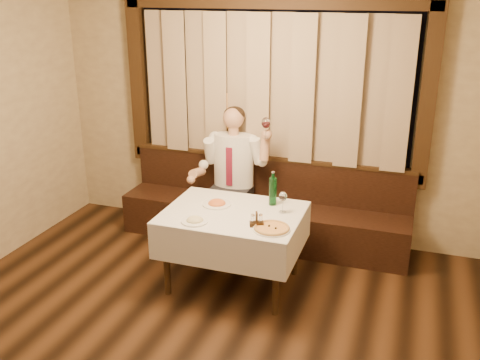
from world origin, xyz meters
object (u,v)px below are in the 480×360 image
(dining_table, at_px, (233,222))
(cruet_caddy, at_px, (257,221))
(pizza, at_px, (272,228))
(pasta_red, at_px, (217,201))
(banquette, at_px, (264,214))
(green_bottle, at_px, (273,191))
(seated_man, at_px, (232,167))
(pasta_cream, at_px, (195,218))

(dining_table, distance_m, cruet_caddy, 0.41)
(pizza, distance_m, pasta_red, 0.74)
(banquette, height_order, pizza, banquette)
(pizza, relative_size, green_bottle, 0.97)
(cruet_caddy, bearing_deg, banquette, 80.79)
(pasta_red, bearing_deg, dining_table, -27.06)
(dining_table, bearing_deg, green_bottle, 43.53)
(dining_table, bearing_deg, seated_man, 110.23)
(dining_table, height_order, pasta_red, pasta_red)
(dining_table, relative_size, pizza, 3.92)
(dining_table, xyz_separation_m, cruet_caddy, (0.30, -0.23, 0.15))
(banquette, distance_m, cruet_caddy, 1.38)
(dining_table, relative_size, seated_man, 0.84)
(dining_table, relative_size, cruet_caddy, 9.47)
(cruet_caddy, xyz_separation_m, seated_man, (-0.64, 1.16, 0.06))
(green_bottle, bearing_deg, seated_man, 134.83)
(green_bottle, bearing_deg, pasta_red, -159.89)
(pasta_cream, bearing_deg, banquette, 79.69)
(banquette, bearing_deg, pasta_cream, -100.31)
(green_bottle, bearing_deg, pasta_cream, -131.89)
(banquette, xyz_separation_m, pasta_red, (-0.20, -0.92, 0.48))
(green_bottle, xyz_separation_m, seated_man, (-0.64, 0.65, -0.03))
(cruet_caddy, distance_m, seated_man, 1.33)
(seated_man, bearing_deg, pasta_cream, -85.50)
(pizza, relative_size, pasta_red, 1.18)
(banquette, distance_m, pasta_red, 1.06)
(banquette, distance_m, seated_man, 0.66)
(dining_table, bearing_deg, pasta_cream, -127.20)
(banquette, relative_size, pizza, 9.87)
(green_bottle, bearing_deg, banquette, 112.10)
(cruet_caddy, bearing_deg, green_bottle, 67.21)
(pizza, bearing_deg, pasta_cream, -174.78)
(pizza, xyz_separation_m, green_bottle, (-0.14, 0.54, 0.13))
(banquette, relative_size, dining_table, 2.52)
(green_bottle, bearing_deg, pizza, -75.28)
(pasta_red, relative_size, pasta_cream, 1.13)
(pasta_cream, bearing_deg, seated_man, 94.50)
(pizza, bearing_deg, seated_man, 123.42)
(pizza, bearing_deg, banquette, 109.04)
(banquette, relative_size, green_bottle, 9.60)
(banquette, bearing_deg, dining_table, -90.00)
(pizza, bearing_deg, dining_table, 149.63)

